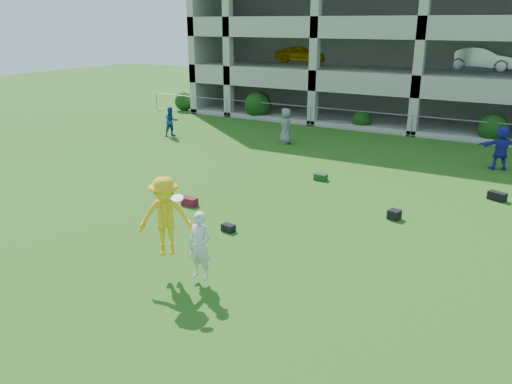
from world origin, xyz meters
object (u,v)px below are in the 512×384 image
Objects in this scene: bystander_c at (286,126)px; crate_d at (394,215)px; frisbee_contest at (172,222)px; parking_garage at (451,21)px; bystander_d at (501,148)px; bystander_a at (171,122)px.

bystander_c is 10.91m from crate_d.
crate_d is 7.61m from frisbee_contest.
parking_garage is at bearing 87.44° from frisbee_contest.
bystander_d is at bearing 67.21° from frisbee_contest.
bystander_a is 15.27m from crate_d.
crate_d is at bearing -83.41° from parking_garage.
bystander_d is 5.43× the size of crate_d.
bystander_d is at bearing -56.16° from bystander_a.
bystander_a is 6.43m from bystander_c.
frisbee_contest is at bearing -113.26° from bystander_a.
bystander_a is 4.60× the size of crate_d.
bystander_c is 5.24× the size of crate_d.
frisbee_contest is (10.25, -12.68, 0.67)m from bystander_a.
parking_garage is at bearing -9.48° from bystander_a.
bystander_a is 0.05× the size of parking_garage.
parking_garage reaches higher than frisbee_contest.
crate_d is (7.70, -7.69, -0.77)m from bystander_c.
bystander_c is at bearing -111.12° from parking_garage.
bystander_d is at bearing -70.23° from parking_garage.
frisbee_contest reaches higher than crate_d.
parking_garage is at bearing -90.24° from bystander_d.
frisbee_contest reaches higher than bystander_c.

